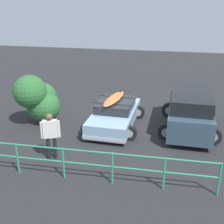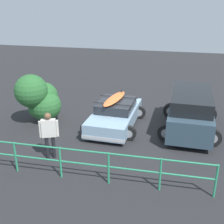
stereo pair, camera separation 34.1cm
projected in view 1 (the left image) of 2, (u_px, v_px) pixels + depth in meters
The scene contains 6 objects.
ground_plane at pixel (119, 123), 13.64m from camera, with size 44.00×44.00×0.02m, color #28282B.
sedan_car at pixel (115, 114), 13.10m from camera, with size 2.53×4.05×1.49m.
suv_car at pixel (190, 110), 12.65m from camera, with size 2.62×4.60×1.83m.
person_bystander at pixel (51, 132), 10.14m from camera, with size 0.66×0.39×1.82m.
railing_fence at pixel (63, 159), 9.11m from camera, with size 9.81×0.40×1.12m.
bush_near_left at pixel (39, 100), 13.24m from camera, with size 1.99×2.03×2.41m.
Camera 1 is at (-2.37, 12.27, 5.49)m, focal length 45.00 mm.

